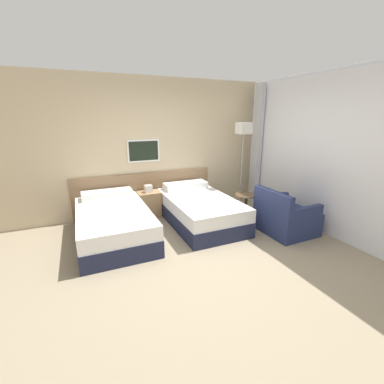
% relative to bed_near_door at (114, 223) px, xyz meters
% --- Properties ---
extents(ground_plane, '(16.00, 16.00, 0.00)m').
position_rel_bed_near_door_xyz_m(ground_plane, '(1.10, -1.11, -0.26)').
color(ground_plane, gray).
extents(wall_headboard, '(10.00, 0.10, 2.70)m').
position_rel_bed_near_door_xyz_m(wall_headboard, '(1.08, 1.01, 1.04)').
color(wall_headboard, '#C6B28E').
rests_on(wall_headboard, ground_plane).
extents(wall_window, '(0.21, 4.59, 2.70)m').
position_rel_bed_near_door_xyz_m(wall_window, '(3.41, -1.21, 1.08)').
color(wall_window, white).
rests_on(wall_window, ground_plane).
extents(bed_near_door, '(1.12, 1.91, 0.63)m').
position_rel_bed_near_door_xyz_m(bed_near_door, '(0.00, 0.00, 0.00)').
color(bed_near_door, '#1E233D').
rests_on(bed_near_door, ground_plane).
extents(bed_near_window, '(1.12, 1.91, 0.63)m').
position_rel_bed_near_door_xyz_m(bed_near_window, '(1.58, 0.00, 0.00)').
color(bed_near_window, '#1E233D').
rests_on(bed_near_window, ground_plane).
extents(nightstand, '(0.43, 0.35, 0.65)m').
position_rel_bed_near_door_xyz_m(nightstand, '(0.79, 0.72, 0.00)').
color(nightstand, '#9E7A51').
rests_on(nightstand, ground_plane).
extents(floor_lamp, '(0.26, 0.26, 1.84)m').
position_rel_bed_near_door_xyz_m(floor_lamp, '(2.78, 0.43, 1.31)').
color(floor_lamp, '#9E9993').
rests_on(floor_lamp, ground_plane).
extents(side_table, '(0.42, 0.42, 0.57)m').
position_rel_bed_near_door_xyz_m(side_table, '(2.37, -0.36, 0.13)').
color(side_table, brown).
rests_on(side_table, ground_plane).
extents(armchair, '(0.82, 0.86, 0.79)m').
position_rel_bed_near_door_xyz_m(armchair, '(2.76, -0.98, -0.00)').
color(armchair, navy).
rests_on(armchair, ground_plane).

